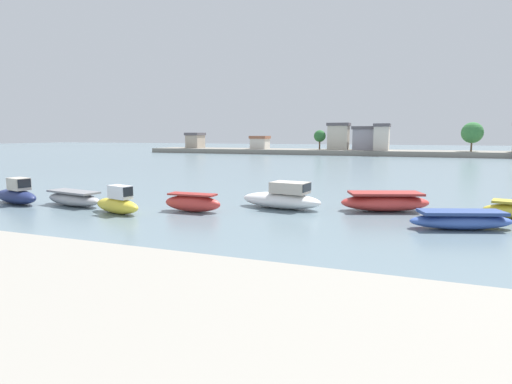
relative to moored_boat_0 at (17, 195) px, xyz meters
The scene contains 10 objects.
moored_boat_0 is the anchor object (origin of this frame).
moored_boat_1 4.22m from the moored_boat_0, 10.50° to the left, with size 4.96×2.35×0.97m.
moored_boat_2 8.61m from the moored_boat_0, ahead, with size 3.80×2.08×1.66m.
moored_boat_3 12.52m from the moored_boat_0, ahead, with size 3.67×1.20×1.09m.
moored_boat_4 17.74m from the moored_boat_0, 15.20° to the left, with size 5.51×2.63×1.68m.
moored_boat_5 23.94m from the moored_boat_0, 14.52° to the left, with size 5.66×3.72×1.14m.
moored_boat_6 27.07m from the moored_boat_0, ahead, with size 5.20×3.12×0.90m.
mooring_buoy_0 23.19m from the moored_boat_0, 26.27° to the left, with size 0.27×0.27×0.27m, color white.
mooring_buoy_1 15.15m from the moored_boat_0, 29.73° to the right, with size 0.35×0.35×0.35m, color red.
distant_shoreline 80.40m from the moored_boat_0, 81.19° to the left, with size 98.91×11.62×7.48m.
Camera 1 is at (15.90, -11.11, 4.53)m, focal length 28.94 mm.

